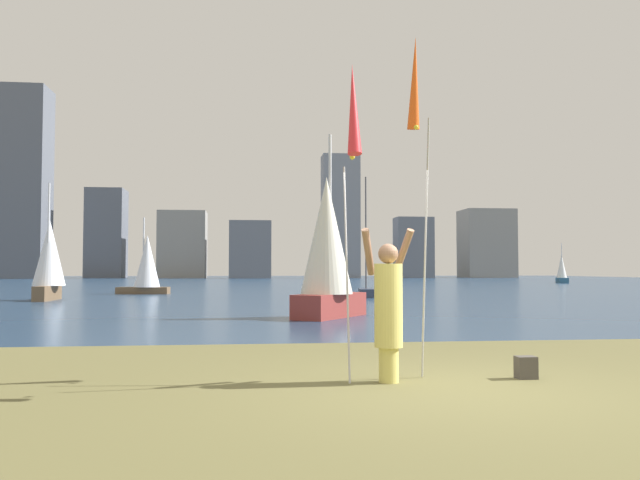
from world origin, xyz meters
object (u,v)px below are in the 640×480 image
(kite_flag_left, at_px, (353,117))
(sailboat_4, at_px, (147,265))
(bag, at_px, (526,367))
(kite_flag_right, at_px, (415,92))
(sailboat_6, at_px, (562,270))
(sailboat_7, at_px, (327,250))
(sailboat_1, at_px, (49,258))
(person, at_px, (388,306))
(sailboat_3, at_px, (366,290))

(kite_flag_left, xyz_separation_m, sailboat_4, (-6.40, 28.25, -1.51))
(bag, bearing_deg, sailboat_4, 107.14)
(kite_flag_right, distance_m, sailboat_6, 57.81)
(sailboat_7, bearing_deg, sailboat_1, 133.29)
(sailboat_1, bearing_deg, sailboat_6, 38.10)
(person, bearing_deg, kite_flag_right, 58.91)
(sailboat_4, bearing_deg, bag, -72.86)
(sailboat_1, bearing_deg, bag, -61.15)
(sailboat_1, bearing_deg, sailboat_4, 65.23)
(sailboat_1, xyz_separation_m, sailboat_3, (13.98, 1.64, -1.46))
(sailboat_6, bearing_deg, kite_flag_left, -119.13)
(kite_flag_left, bearing_deg, bag, 11.19)
(sailboat_4, relative_size, sailboat_7, 0.81)
(bag, distance_m, sailboat_3, 22.92)
(sailboat_6, bearing_deg, sailboat_1, -141.90)
(kite_flag_right, relative_size, sailboat_6, 1.13)
(kite_flag_right, height_order, sailboat_1, sailboat_1)
(sailboat_1, height_order, sailboat_3, sailboat_3)
(bag, height_order, sailboat_4, sailboat_4)
(person, relative_size, sailboat_6, 0.48)
(sailboat_4, height_order, sailboat_7, sailboat_7)
(kite_flag_left, bearing_deg, sailboat_3, 79.01)
(sailboat_1, height_order, sailboat_6, sailboat_1)
(kite_flag_right, distance_m, sailboat_7, 9.70)
(sailboat_3, bearing_deg, sailboat_4, 155.29)
(sailboat_4, bearing_deg, sailboat_3, -24.71)
(sailboat_4, distance_m, sailboat_7, 19.30)
(sailboat_1, distance_m, sailboat_4, 7.34)
(kite_flag_left, xyz_separation_m, sailboat_3, (4.51, 23.23, -2.71))
(kite_flag_left, xyz_separation_m, sailboat_6, (28.73, 51.54, -1.80))
(sailboat_4, relative_size, sailboat_6, 1.07)
(person, distance_m, sailboat_6, 58.44)
(sailboat_4, xyz_separation_m, sailboat_7, (7.43, -17.81, 0.34))
(sailboat_1, xyz_separation_m, sailboat_6, (38.20, 29.95, -0.55))
(kite_flag_right, height_order, sailboat_3, sailboat_3)
(person, bearing_deg, sailboat_4, 115.56)
(sailboat_1, relative_size, sailboat_3, 0.87)
(kite_flag_left, relative_size, sailboat_6, 0.96)
(person, height_order, sailboat_7, sailboat_7)
(kite_flag_right, bearing_deg, sailboat_6, 61.26)
(bag, height_order, sailboat_1, sailboat_1)
(sailboat_4, height_order, sailboat_6, sailboat_4)
(sailboat_3, xyz_separation_m, sailboat_4, (-10.91, 5.02, 1.20))
(sailboat_1, distance_m, sailboat_7, 15.32)
(sailboat_7, bearing_deg, sailboat_3, 74.80)
(sailboat_3, bearing_deg, sailboat_6, 49.46)
(sailboat_7, bearing_deg, person, -93.16)
(sailboat_1, relative_size, sailboat_4, 1.22)
(kite_flag_left, relative_size, bag, 13.62)
(kite_flag_left, relative_size, sailboat_3, 0.64)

